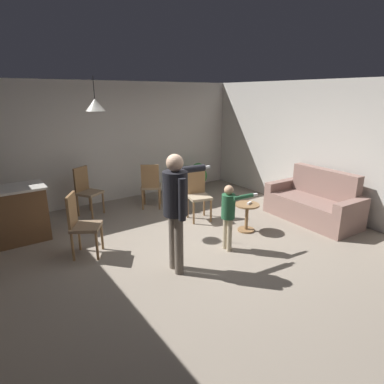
{
  "coord_description": "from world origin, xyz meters",
  "views": [
    {
      "loc": [
        -2.79,
        -3.91,
        2.43
      ],
      "look_at": [
        -0.12,
        -0.08,
        1.0
      ],
      "focal_mm": 30.21,
      "sensor_mm": 36.0,
      "label": 1
    }
  ],
  "objects_px": {
    "dining_chair_spare": "(86,189)",
    "potted_plant_corner": "(198,175)",
    "person_adult": "(176,201)",
    "spare_remote_on_table": "(249,203)",
    "couch_floral": "(314,204)",
    "person_child": "(229,210)",
    "dining_chair_by_counter": "(151,184)",
    "dining_chair_near_wall": "(198,193)",
    "side_table_by_couch": "(247,214)",
    "kitchen_counter": "(7,216)",
    "dining_chair_centre_back": "(81,223)",
    "potted_plant_by_wall": "(186,182)"
  },
  "relations": [
    {
      "from": "dining_chair_spare",
      "to": "potted_plant_corner",
      "type": "bearing_deg",
      "value": 151.57
    },
    {
      "from": "person_adult",
      "to": "potted_plant_corner",
      "type": "relative_size",
      "value": 2.36
    },
    {
      "from": "spare_remote_on_table",
      "to": "dining_chair_spare",
      "type": "bearing_deg",
      "value": 130.23
    },
    {
      "from": "couch_floral",
      "to": "person_adult",
      "type": "distance_m",
      "value": 3.35
    },
    {
      "from": "couch_floral",
      "to": "person_adult",
      "type": "relative_size",
      "value": 1.09
    },
    {
      "from": "person_child",
      "to": "spare_remote_on_table",
      "type": "bearing_deg",
      "value": 118.95
    },
    {
      "from": "dining_chair_by_counter",
      "to": "potted_plant_corner",
      "type": "distance_m",
      "value": 1.78
    },
    {
      "from": "couch_floral",
      "to": "spare_remote_on_table",
      "type": "distance_m",
      "value": 1.51
    },
    {
      "from": "dining_chair_by_counter",
      "to": "dining_chair_spare",
      "type": "xyz_separation_m",
      "value": [
        -1.27,
        0.42,
        0.0
      ]
    },
    {
      "from": "dining_chair_near_wall",
      "to": "person_child",
      "type": "bearing_deg",
      "value": 88.98
    },
    {
      "from": "side_table_by_couch",
      "to": "person_child",
      "type": "xyz_separation_m",
      "value": [
        -0.78,
        -0.38,
        0.35
      ]
    },
    {
      "from": "person_adult",
      "to": "dining_chair_near_wall",
      "type": "xyz_separation_m",
      "value": [
        1.41,
        1.45,
        -0.5
      ]
    },
    {
      "from": "couch_floral",
      "to": "dining_chair_near_wall",
      "type": "bearing_deg",
      "value": 56.23
    },
    {
      "from": "side_table_by_couch",
      "to": "person_adult",
      "type": "xyz_separation_m",
      "value": [
        -1.79,
        -0.45,
        0.72
      ]
    },
    {
      "from": "kitchen_counter",
      "to": "person_adult",
      "type": "distance_m",
      "value": 3.06
    },
    {
      "from": "dining_chair_centre_back",
      "to": "potted_plant_by_wall",
      "type": "xyz_separation_m",
      "value": [
        2.87,
        1.4,
        -0.11
      ]
    },
    {
      "from": "kitchen_counter",
      "to": "dining_chair_by_counter",
      "type": "bearing_deg",
      "value": 3.36
    },
    {
      "from": "person_adult",
      "to": "dining_chair_centre_back",
      "type": "distance_m",
      "value": 1.63
    },
    {
      "from": "person_adult",
      "to": "dining_chair_near_wall",
      "type": "bearing_deg",
      "value": 141.36
    },
    {
      "from": "kitchen_counter",
      "to": "dining_chair_spare",
      "type": "height_order",
      "value": "dining_chair_spare"
    },
    {
      "from": "dining_chair_by_counter",
      "to": "side_table_by_couch",
      "type": "bearing_deg",
      "value": -35.89
    },
    {
      "from": "dining_chair_spare",
      "to": "couch_floral",
      "type": "bearing_deg",
      "value": 110.14
    },
    {
      "from": "person_child",
      "to": "person_adult",
      "type": "bearing_deg",
      "value": -80.95
    },
    {
      "from": "dining_chair_by_counter",
      "to": "dining_chair_spare",
      "type": "relative_size",
      "value": 1.0
    },
    {
      "from": "dining_chair_by_counter",
      "to": "dining_chair_spare",
      "type": "distance_m",
      "value": 1.33
    },
    {
      "from": "dining_chair_near_wall",
      "to": "dining_chair_centre_back",
      "type": "relative_size",
      "value": 1.0
    },
    {
      "from": "dining_chair_centre_back",
      "to": "potted_plant_by_wall",
      "type": "height_order",
      "value": "dining_chair_centre_back"
    },
    {
      "from": "potted_plant_corner",
      "to": "kitchen_counter",
      "type": "bearing_deg",
      "value": -170.79
    },
    {
      "from": "dining_chair_near_wall",
      "to": "spare_remote_on_table",
      "type": "xyz_separation_m",
      "value": [
        0.4,
        -1.03,
        -0.01
      ]
    },
    {
      "from": "side_table_by_couch",
      "to": "potted_plant_by_wall",
      "type": "distance_m",
      "value": 2.17
    },
    {
      "from": "person_child",
      "to": "spare_remote_on_table",
      "type": "relative_size",
      "value": 8.34
    },
    {
      "from": "kitchen_counter",
      "to": "potted_plant_by_wall",
      "type": "relative_size",
      "value": 1.59
    },
    {
      "from": "kitchen_counter",
      "to": "potted_plant_corner",
      "type": "relative_size",
      "value": 1.77
    },
    {
      "from": "dining_chair_by_counter",
      "to": "dining_chair_near_wall",
      "type": "relative_size",
      "value": 1.0
    },
    {
      "from": "side_table_by_couch",
      "to": "potted_plant_corner",
      "type": "relative_size",
      "value": 0.73
    },
    {
      "from": "dining_chair_near_wall",
      "to": "side_table_by_couch",
      "type": "bearing_deg",
      "value": 125.6
    },
    {
      "from": "dining_chair_by_counter",
      "to": "dining_chair_near_wall",
      "type": "bearing_deg",
      "value": -34.45
    },
    {
      "from": "person_adult",
      "to": "spare_remote_on_table",
      "type": "xyz_separation_m",
      "value": [
        1.82,
        0.43,
        -0.51
      ]
    },
    {
      "from": "couch_floral",
      "to": "dining_chair_by_counter",
      "type": "xyz_separation_m",
      "value": [
        -2.33,
        2.46,
        0.21
      ]
    },
    {
      "from": "potted_plant_corner",
      "to": "person_child",
      "type": "bearing_deg",
      "value": -117.96
    },
    {
      "from": "potted_plant_by_wall",
      "to": "spare_remote_on_table",
      "type": "relative_size",
      "value": 6.08
    },
    {
      "from": "kitchen_counter",
      "to": "dining_chair_centre_back",
      "type": "distance_m",
      "value": 1.46
    },
    {
      "from": "person_adult",
      "to": "dining_chair_near_wall",
      "type": "distance_m",
      "value": 2.09
    },
    {
      "from": "dining_chair_centre_back",
      "to": "side_table_by_couch",
      "type": "bearing_deg",
      "value": 105.76
    },
    {
      "from": "side_table_by_couch",
      "to": "couch_floral",
      "type": "bearing_deg",
      "value": -13.71
    },
    {
      "from": "kitchen_counter",
      "to": "person_child",
      "type": "bearing_deg",
      "value": -39.04
    },
    {
      "from": "kitchen_counter",
      "to": "side_table_by_couch",
      "type": "height_order",
      "value": "kitchen_counter"
    },
    {
      "from": "potted_plant_by_wall",
      "to": "spare_remote_on_table",
      "type": "xyz_separation_m",
      "value": [
        -0.1,
        -2.19,
        0.1
      ]
    },
    {
      "from": "spare_remote_on_table",
      "to": "dining_chair_by_counter",
      "type": "bearing_deg",
      "value": 112.45
    },
    {
      "from": "person_child",
      "to": "dining_chair_centre_back",
      "type": "relative_size",
      "value": 1.08
    }
  ]
}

